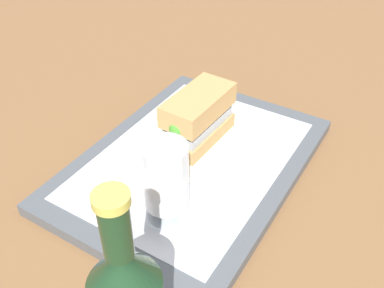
{
  "coord_description": "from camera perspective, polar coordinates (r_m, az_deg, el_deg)",
  "views": [
    {
      "loc": [
        0.46,
        0.28,
        0.48
      ],
      "look_at": [
        0.0,
        0.0,
        0.05
      ],
      "focal_mm": 40.93,
      "sensor_mm": 36.0,
      "label": 1
    }
  ],
  "objects": [
    {
      "name": "plate",
      "position": [
        0.73,
        0.8,
        0.35
      ],
      "size": [
        0.19,
        0.19,
        0.01
      ],
      "primitive_type": "cylinder",
      "color": "silver",
      "rests_on": "placemat"
    },
    {
      "name": "ground_plane",
      "position": [
        0.72,
        0.0,
        -3.13
      ],
      "size": [
        3.0,
        3.0,
        0.0
      ],
      "primitive_type": "plane",
      "color": "brown"
    },
    {
      "name": "sandwich",
      "position": [
        0.7,
        0.68,
        3.46
      ],
      "size": [
        0.13,
        0.07,
        0.08
      ],
      "rotation": [
        0.0,
        0.0,
        -0.04
      ],
      "color": "tan",
      "rests_on": "plate"
    },
    {
      "name": "placemat",
      "position": [
        0.71,
        0.0,
        -1.87
      ],
      "size": [
        0.38,
        0.27,
        0.0
      ],
      "primitive_type": "cube",
      "color": "silver",
      "rests_on": "tray"
    },
    {
      "name": "napkin_folded",
      "position": [
        0.67,
        -10.29,
        -5.07
      ],
      "size": [
        0.09,
        0.07,
        0.01
      ],
      "primitive_type": "cube",
      "color": "white",
      "rests_on": "placemat"
    },
    {
      "name": "beer_glass",
      "position": [
        0.57,
        -3.42,
        -4.9
      ],
      "size": [
        0.06,
        0.06,
        0.12
      ],
      "color": "silver",
      "rests_on": "placemat"
    },
    {
      "name": "tray",
      "position": [
        0.71,
        0.0,
        -2.52
      ],
      "size": [
        0.44,
        0.32,
        0.02
      ],
      "primitive_type": "cube",
      "color": "#4C5156",
      "rests_on": "ground_plane"
    }
  ]
}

